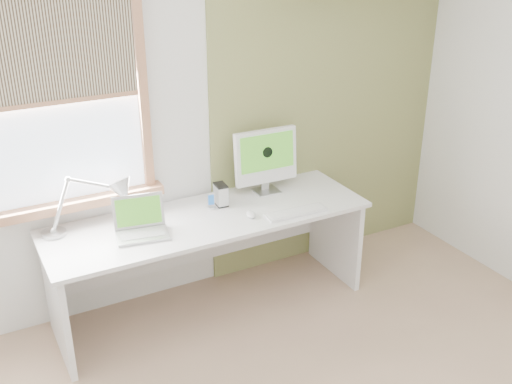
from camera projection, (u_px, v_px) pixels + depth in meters
room at (362, 215)px, 2.83m from camera, size 4.04×3.54×2.64m
accent_wall at (329, 99)px, 4.66m from camera, size 2.00×0.02×2.60m
window at (58, 102)px, 3.68m from camera, size 1.20×0.14×1.42m
desk at (206, 238)px, 4.22m from camera, size 2.20×0.70×0.73m
desk_lamp at (109, 197)px, 3.91m from camera, size 0.66×0.26×0.37m
laptop at (141, 225)px, 3.86m from camera, size 0.36×0.31×0.23m
phone_dock at (211, 204)px, 4.19m from camera, size 0.07×0.07×0.12m
external_drive at (221, 195)px, 4.23m from camera, size 0.08×0.12×0.15m
imac at (266, 158)px, 4.37m from camera, size 0.48×0.16×0.47m
keyboard at (296, 212)px, 4.13m from camera, size 0.44×0.14×0.02m
mouse at (251, 214)px, 4.08m from camera, size 0.09×0.12×0.03m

